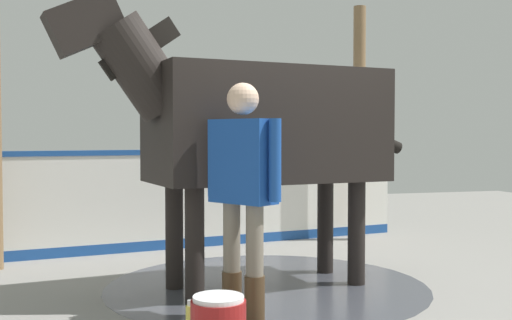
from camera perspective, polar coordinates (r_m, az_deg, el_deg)
ground_plane at (r=5.86m, az=4.57°, el=-11.43°), size 16.00×16.00×0.02m
wet_patch at (r=5.84m, az=0.96°, el=-11.33°), size 2.93×2.93×0.00m
barrier_wall at (r=7.74m, az=-6.04°, el=-3.81°), size 5.80×1.00×1.20m
roof_post_far at (r=8.36m, az=9.32°, el=3.27°), size 0.16×0.16×3.05m
horse at (r=5.63m, az=-0.05°, el=3.30°), size 3.39×1.32×2.54m
handler at (r=4.64m, az=-1.19°, el=-2.04°), size 0.46×0.60×1.76m
bottle_shampoo at (r=4.56m, az=-5.91°, el=-13.95°), size 0.08×0.08×0.22m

